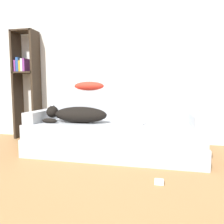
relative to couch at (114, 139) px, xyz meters
name	(u,v)px	position (x,y,z in m)	size (l,w,h in m)	color
wall_back	(116,55)	(-0.13, 0.75, 1.16)	(8.01, 0.06, 2.70)	silver
couch	(114,139)	(0.00, 0.00, 0.00)	(2.14, 0.86, 0.39)	#B2B7BC
couch_backrest	(119,105)	(0.00, 0.36, 0.40)	(2.10, 0.15, 0.40)	#B2B7BC
couch_arm_left	(42,115)	(-1.00, -0.01, 0.27)	(0.15, 0.67, 0.14)	#B2B7BC
couch_arm_right	(198,120)	(1.00, -0.01, 0.27)	(0.15, 0.67, 0.14)	#B2B7BC
dog	(77,114)	(-0.46, -0.06, 0.30)	(0.81, 0.29, 0.22)	black
laptop	(131,123)	(0.22, -0.04, 0.21)	(0.36, 0.27, 0.02)	silver
throw_pillow	(89,86)	(-0.45, 0.38, 0.67)	(0.45, 0.20, 0.13)	red
bookshelf	(26,79)	(-1.60, 0.57, 0.79)	(0.39, 0.26, 1.75)	#2D2319
power_adapter	(159,182)	(0.58, -0.78, -0.18)	(0.08, 0.08, 0.03)	white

